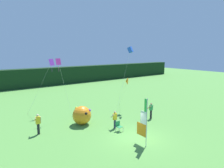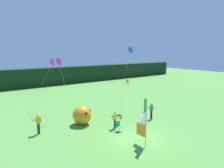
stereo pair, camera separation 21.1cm
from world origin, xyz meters
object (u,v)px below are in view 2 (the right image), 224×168
(banner_flag, at_px, (143,123))
(kite_orange_delta_0, at_px, (127,81))
(person_mid_field, at_px, (38,123))
(kite_magenta_diamond_3, at_px, (60,66))
(folding_chair, at_px, (119,126))
(kite_purple_diamond_2, at_px, (51,65))
(kite_blue_box_1, at_px, (131,50))
(person_near_banner, at_px, (115,119))
(inflatable_balloon, at_px, (82,115))
(person_far_left, at_px, (151,110))

(banner_flag, distance_m, kite_orange_delta_0, 8.31)
(person_mid_field, xyz_separation_m, kite_magenta_diamond_3, (3.28, 2.85, 4.67))
(folding_chair, distance_m, kite_purple_diamond_2, 10.65)
(kite_magenta_diamond_3, bearing_deg, kite_orange_delta_0, -22.72)
(folding_chair, bearing_deg, kite_blue_box_1, 40.93)
(person_near_banner, height_order, folding_chair, person_near_banner)
(kite_blue_box_1, bearing_deg, kite_purple_diamond_2, 157.07)
(person_near_banner, xyz_separation_m, kite_purple_diamond_2, (-2.88, 8.23, 4.66))
(inflatable_balloon, height_order, folding_chair, inflatable_balloon)
(kite_magenta_diamond_3, bearing_deg, folding_chair, -67.60)
(person_near_banner, height_order, kite_orange_delta_0, kite_orange_delta_0)
(person_near_banner, bearing_deg, folding_chair, -101.78)
(person_near_banner, relative_size, kite_blue_box_1, 0.21)
(kite_blue_box_1, bearing_deg, banner_flag, -126.43)
(person_near_banner, xyz_separation_m, inflatable_balloon, (-1.98, 2.70, 0.04))
(banner_flag, distance_m, person_far_left, 6.32)
(banner_flag, distance_m, folding_chair, 3.45)
(person_near_banner, relative_size, inflatable_balloon, 0.88)
(inflatable_balloon, xyz_separation_m, folding_chair, (1.82, -3.46, -0.40))
(person_far_left, height_order, kite_blue_box_1, kite_blue_box_1)
(kite_blue_box_1, relative_size, kite_magenta_diamond_3, 1.21)
(person_far_left, relative_size, folding_chair, 1.91)
(kite_blue_box_1, bearing_deg, person_mid_field, -172.32)
(folding_chair, bearing_deg, person_mid_field, 148.54)
(folding_chair, bearing_deg, banner_flag, -93.05)
(kite_magenta_diamond_3, bearing_deg, kite_purple_diamond_2, 90.87)
(banner_flag, xyz_separation_m, kite_blue_box_1, (6.25, 8.47, 5.46))
(person_mid_field, relative_size, kite_orange_delta_0, 0.43)
(person_mid_field, distance_m, kite_orange_delta_0, 10.45)
(person_far_left, xyz_separation_m, kite_magenta_diamond_3, (-7.53, 5.97, 4.73))
(person_mid_field, xyz_separation_m, kite_orange_delta_0, (10.08, 0.01, 2.76))
(person_far_left, relative_size, kite_purple_diamond_2, 0.27)
(person_far_left, bearing_deg, folding_chair, -173.79)
(inflatable_balloon, bearing_deg, kite_purple_diamond_2, 99.17)
(banner_flag, bearing_deg, person_near_banner, 85.25)
(kite_purple_diamond_2, bearing_deg, person_far_left, -48.19)
(kite_orange_delta_0, height_order, kite_magenta_diamond_3, kite_magenta_diamond_3)
(person_mid_field, height_order, folding_chair, person_mid_field)
(person_near_banner, distance_m, person_far_left, 4.70)
(person_near_banner, distance_m, kite_blue_box_1, 9.79)
(banner_flag, relative_size, kite_purple_diamond_2, 0.60)
(kite_purple_diamond_2, bearing_deg, folding_chair, -73.19)
(person_mid_field, bearing_deg, kite_blue_box_1, 7.68)
(person_mid_field, bearing_deg, kite_orange_delta_0, 0.05)
(person_mid_field, relative_size, kite_blue_box_1, 0.23)
(person_mid_field, distance_m, folding_chair, 7.01)
(person_near_banner, xyz_separation_m, person_mid_field, (-6.12, 2.89, 0.09))
(person_far_left, relative_size, kite_magenta_diamond_3, 0.27)
(person_far_left, distance_m, folding_chair, 4.90)
(inflatable_balloon, bearing_deg, folding_chair, -62.20)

